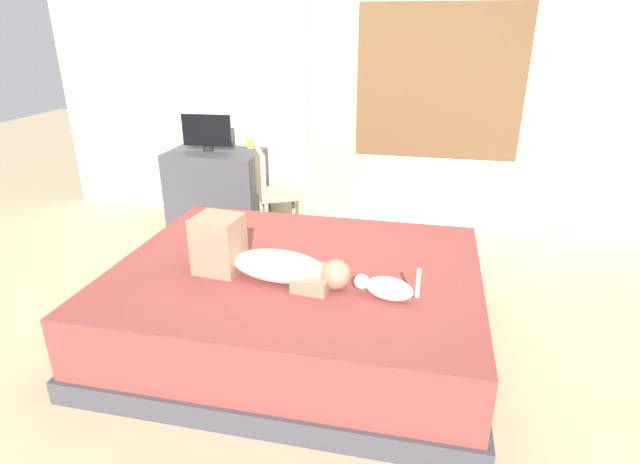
% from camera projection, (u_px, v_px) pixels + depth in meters
% --- Properties ---
extents(ground_plane, '(16.00, 16.00, 0.00)m').
position_uv_depth(ground_plane, '(310.00, 340.00, 3.26)').
color(ground_plane, tan).
extents(back_wall_with_window, '(6.40, 0.14, 2.90)m').
position_uv_depth(back_wall_with_window, '(367.00, 74.00, 4.72)').
color(back_wall_with_window, beige).
rests_on(back_wall_with_window, ground).
extents(bed, '(2.25, 1.80, 0.51)m').
position_uv_depth(bed, '(298.00, 302.00, 3.21)').
color(bed, '#38383D').
rests_on(bed, ground).
extents(person_lying, '(0.94, 0.35, 0.34)m').
position_uv_depth(person_lying, '(263.00, 259.00, 2.93)').
color(person_lying, silver).
rests_on(person_lying, bed).
extents(cat, '(0.35, 0.16, 0.21)m').
position_uv_depth(cat, '(386.00, 288.00, 2.71)').
color(cat, silver).
rests_on(cat, bed).
extents(desk, '(0.90, 0.56, 0.74)m').
position_uv_depth(desk, '(217.00, 188.00, 5.05)').
color(desk, '#38383D').
rests_on(desk, ground).
extents(tv_monitor, '(0.48, 0.10, 0.35)m').
position_uv_depth(tv_monitor, '(207.00, 132.00, 4.85)').
color(tv_monitor, black).
rests_on(tv_monitor, desk).
extents(cup, '(0.08, 0.08, 0.09)m').
position_uv_depth(cup, '(250.00, 144.00, 5.01)').
color(cup, gold).
rests_on(cup, desk).
extents(chair_by_desk, '(0.51, 0.51, 0.86)m').
position_uv_depth(chair_by_desk, '(272.00, 189.00, 4.56)').
color(chair_by_desk, tan).
rests_on(chair_by_desk, ground).
extents(curtain_left, '(0.44, 0.06, 2.34)m').
position_uv_depth(curtain_left, '(331.00, 105.00, 4.78)').
color(curtain_left, '#ADCC75').
rests_on(curtain_left, ground).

